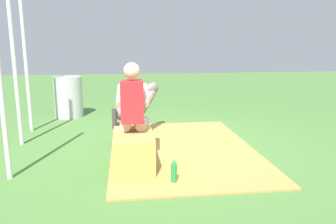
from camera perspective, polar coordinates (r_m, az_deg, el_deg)
ground_plane at (r=5.13m, az=-0.35°, el=-5.92°), size 24.00×24.00×0.00m
hay_patch at (r=4.97m, az=2.45°, el=-6.35°), size 3.11×2.10×0.02m
hay_bale at (r=4.22m, az=-5.98°, el=-6.70°), size 0.80×0.50×0.46m
person_seated at (r=4.25m, az=-6.12°, el=0.50°), size 0.67×0.43×1.34m
pony_standing at (r=5.34m, az=-5.76°, el=0.60°), size 1.18×0.91×0.89m
soda_bottle at (r=3.78m, az=1.03°, el=-10.31°), size 0.07×0.07×0.29m
water_barrel at (r=7.33m, az=-16.88°, el=2.52°), size 0.59×0.59×0.87m
tent_pole_right at (r=6.31m, az=-23.44°, el=8.15°), size 0.06×0.06×2.52m
tent_pole_mid at (r=5.49m, az=-25.09°, el=7.58°), size 0.06×0.06×2.52m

